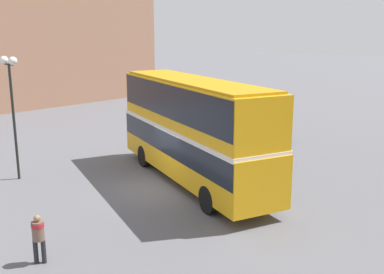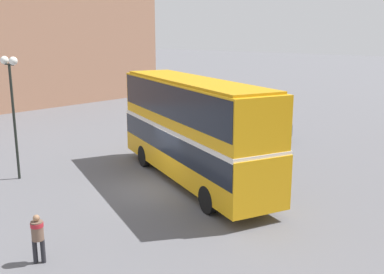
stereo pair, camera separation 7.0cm
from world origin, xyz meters
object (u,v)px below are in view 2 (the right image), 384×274
Objects in this scene: double_decker_bus at (192,124)px; street_lamp_twin_globe at (11,87)px; pedestrian_foreground at (38,234)px; parked_car_kerb_near at (258,127)px; parked_car_kerb_far at (235,105)px.

double_decker_bus is 1.97× the size of street_lamp_twin_globe.
pedestrian_foreground reaches higher than parked_car_kerb_near.
pedestrian_foreground is 9.42m from street_lamp_twin_globe.
street_lamp_twin_globe is at bearing 20.09° from pedestrian_foreground.
parked_car_kerb_near is 0.72× the size of street_lamp_twin_globe.
parked_car_kerb_far is at bearing -47.25° from parked_car_kerb_near.
parked_car_kerb_near is at bearing 75.76° from street_lamp_twin_globe.
street_lamp_twin_globe reaches higher than double_decker_bus.
pedestrian_foreground is at bearing -58.03° from double_decker_bus.
double_decker_bus is at bearing 101.63° from parked_car_kerb_near.
double_decker_bus is 2.73× the size of parked_car_kerb_near.
parked_car_kerb_near is at bearing 127.10° from double_decker_bus.
pedestrian_foreground is at bearing -23.08° from street_lamp_twin_globe.
street_lamp_twin_globe reaches higher than parked_car_kerb_near.
double_decker_bus is 18.02m from parked_car_kerb_far.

